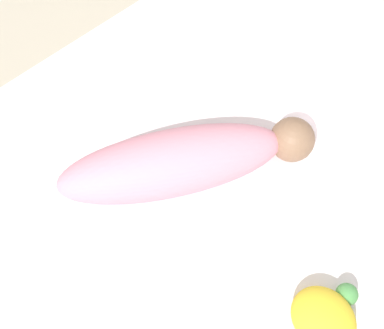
# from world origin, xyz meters

# --- Properties ---
(ground_plane) EXTENTS (12.00, 12.00, 0.00)m
(ground_plane) POSITION_xyz_m (0.00, 0.00, 0.00)
(ground_plane) COLOR #B2A893
(bed_mattress) EXTENTS (1.38, 1.09, 0.24)m
(bed_mattress) POSITION_xyz_m (0.00, 0.00, 0.12)
(bed_mattress) COLOR white
(bed_mattress) RESTS_ON ground_plane
(swaddled_baby) EXTENTS (0.56, 0.38, 0.14)m
(swaddled_baby) POSITION_xyz_m (-0.06, 0.04, 0.31)
(swaddled_baby) COLOR pink
(swaddled_baby) RESTS_ON bed_mattress
(pillow) EXTENTS (0.39, 0.34, 0.08)m
(pillow) POSITION_xyz_m (0.50, -0.08, 0.28)
(pillow) COLOR white
(pillow) RESTS_ON bed_mattress
(turtle_plush) EXTENTS (0.16, 0.14, 0.07)m
(turtle_plush) POSITION_xyz_m (-0.07, -0.40, 0.28)
(turtle_plush) COLOR yellow
(turtle_plush) RESTS_ON bed_mattress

